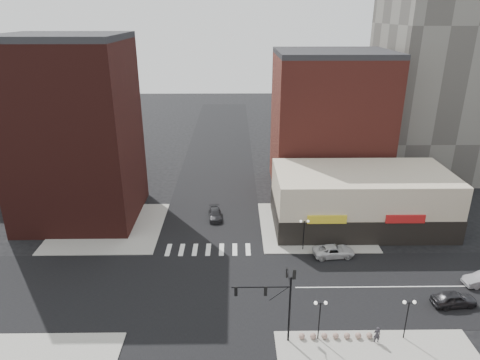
{
  "coord_description": "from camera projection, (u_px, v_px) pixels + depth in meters",
  "views": [
    {
      "loc": [
        3.35,
        -39.43,
        28.46
      ],
      "look_at": [
        3.92,
        4.66,
        11.0
      ],
      "focal_mm": 32.0,
      "sensor_mm": 36.0,
      "label": 1
    }
  ],
  "objects": [
    {
      "name": "traffic_signal",
      "position": [
        279.0,
        294.0,
        38.07
      ],
      "size": [
        5.59,
        3.09,
        7.77
      ],
      "color": "black",
      "rests_on": "ground"
    },
    {
      "name": "building_ne_row",
      "position": [
        360.0,
        203.0,
        60.07
      ],
      "size": [
        24.2,
        12.2,
        8.0
      ],
      "color": "#BEB197",
      "rests_on": "ground"
    },
    {
      "name": "street_lamp_ne",
      "position": [
        304.0,
        227.0,
        53.46
      ],
      "size": [
        1.22,
        0.32,
        4.16
      ],
      "color": "black",
      "rests_on": "sidewalk_ne"
    },
    {
      "name": "street_lamp_se_a",
      "position": [
        320.0,
        310.0,
        38.57
      ],
      "size": [
        1.22,
        0.32,
        4.16
      ],
      "color": "black",
      "rests_on": "sidewalk_se"
    },
    {
      "name": "white_suv",
      "position": [
        334.0,
        251.0,
        53.06
      ],
      "size": [
        5.33,
        2.86,
        1.42
      ],
      "primitive_type": "imported",
      "rotation": [
        0.0,
        0.0,
        1.67
      ],
      "color": "silver",
      "rests_on": "ground"
    },
    {
      "name": "building_nw",
      "position": [
        74.0,
        134.0,
        59.46
      ],
      "size": [
        16.0,
        15.0,
        25.0
      ],
      "primitive_type": "cube",
      "color": "#3A1512",
      "rests_on": "ground"
    },
    {
      "name": "dark_sedan_east",
      "position": [
        454.0,
        299.0,
        44.13
      ],
      "size": [
        4.76,
        2.31,
        1.57
      ],
      "primitive_type": "imported",
      "rotation": [
        0.0,
        0.0,
        1.67
      ],
      "color": "black",
      "rests_on": "ground"
    },
    {
      "name": "road_ew",
      "position": [
        205.0,
        288.0,
        47.08
      ],
      "size": [
        200.0,
        14.0,
        0.02
      ],
      "primitive_type": "cube",
      "color": "black",
      "rests_on": "ground"
    },
    {
      "name": "ground",
      "position": [
        205.0,
        288.0,
        47.09
      ],
      "size": [
        240.0,
        240.0,
        0.0
      ],
      "primitive_type": "plane",
      "color": "black",
      "rests_on": "ground"
    },
    {
      "name": "building_nw_low",
      "position": [
        36.0,
        146.0,
        76.1
      ],
      "size": [
        20.0,
        18.0,
        12.0
      ],
      "primitive_type": "cube",
      "color": "#3A1512",
      "rests_on": "ground"
    },
    {
      "name": "road_ns",
      "position": [
        205.0,
        288.0,
        47.08
      ],
      "size": [
        14.0,
        200.0,
        0.02
      ],
      "primitive_type": "cube",
      "color": "black",
      "rests_on": "ground"
    },
    {
      "name": "pedestrian",
      "position": [
        377.0,
        335.0,
        39.0
      ],
      "size": [
        0.65,
        0.45,
        1.69
      ],
      "primitive_type": "imported",
      "rotation": [
        0.0,
        0.0,
        3.07
      ],
      "color": "#29262C",
      "rests_on": "sidewalk_se"
    },
    {
      "name": "sidewalk_nw",
      "position": [
        109.0,
        227.0,
        60.37
      ],
      "size": [
        15.0,
        15.0,
        0.12
      ],
      "primitive_type": "cube",
      "color": "gray",
      "rests_on": "ground"
    },
    {
      "name": "street_lamp_se_b",
      "position": [
        408.0,
        310.0,
        38.67
      ],
      "size": [
        1.22,
        0.32,
        4.16
      ],
      "color": "black",
      "rests_on": "sidewalk_se"
    },
    {
      "name": "bollard_row",
      "position": [
        336.0,
        336.0,
        39.66
      ],
      "size": [
        6.87,
        0.57,
        0.57
      ],
      "color": "gray",
      "rests_on": "sidewalk_se"
    },
    {
      "name": "building_ne_midrise",
      "position": [
        329.0,
        124.0,
        70.7
      ],
      "size": [
        18.0,
        15.0,
        22.0
      ],
      "primitive_type": "cube",
      "color": "maroon",
      "rests_on": "ground"
    },
    {
      "name": "sidewalk_ne",
      "position": [
        313.0,
        226.0,
        60.72
      ],
      "size": [
        15.0,
        15.0,
        0.12
      ],
      "primitive_type": "cube",
      "color": "gray",
      "rests_on": "ground"
    },
    {
      "name": "dark_sedan_north",
      "position": [
        215.0,
        214.0,
        62.8
      ],
      "size": [
        2.26,
        4.65,
        1.3
      ],
      "primitive_type": "imported",
      "rotation": [
        0.0,
        0.0,
        0.1
      ],
      "color": "black",
      "rests_on": "ground"
    }
  ]
}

